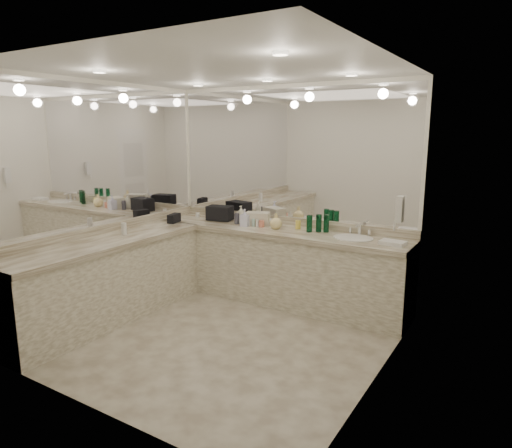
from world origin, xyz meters
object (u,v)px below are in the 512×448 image
Objects in this scene: soap_bottle_c at (276,221)px; sink at (353,239)px; wall_phone at (400,209)px; black_toiletry_bag at (220,214)px; soap_bottle_a at (241,214)px; soap_bottle_b at (245,218)px; cream_cosmetic_case at (258,218)px; hand_towel at (393,243)px.

sink is at bearing 0.82° from soap_bottle_c.
black_toiletry_bag is (-2.45, 0.56, -0.36)m from wall_phone.
soap_bottle_a reaches higher than soap_bottle_b.
black_toiletry_bag is 1.11× the size of cream_cosmetic_case.
hand_towel is 1.14× the size of soap_bottle_a.
soap_bottle_a is at bearing 170.91° from soap_bottle_c.
cream_cosmetic_case is (-1.87, 0.58, -0.37)m from wall_phone.
soap_bottle_a reaches higher than sink.
soap_bottle_c is at bearing -4.86° from black_toiletry_bag.
soap_bottle_b is (-0.09, -0.16, 0.02)m from cream_cosmetic_case.
soap_bottle_b is (0.16, -0.16, -0.00)m from soap_bottle_a.
soap_bottle_a is 1.02× the size of soap_bottle_b.
soap_bottle_a is at bearing 164.83° from wall_phone.
cream_cosmetic_case is 1.34× the size of soap_bottle_b.
soap_bottle_b is at bearing -176.56° from sink.
wall_phone reaches higher than hand_towel.
black_toiletry_bag is at bearing 178.10° from sink.
soap_bottle_a is (-0.25, -0.00, 0.03)m from cream_cosmetic_case.
soap_bottle_b is at bearing -179.58° from hand_towel.
soap_bottle_b is at bearing -45.10° from soap_bottle_a.
soap_bottle_a reaches higher than cream_cosmetic_case.
soap_bottle_a is at bearing 175.81° from hand_towel.
black_toiletry_bag is at bearing 167.08° from wall_phone.
cream_cosmetic_case is 1.31× the size of soap_bottle_a.
sink is 1.75× the size of hand_towel.
soap_bottle_c is at bearing -9.09° from soap_bottle_a.
soap_bottle_b reaches higher than cream_cosmetic_case.
soap_bottle_a is at bearing 134.90° from soap_bottle_b.
soap_bottle_b reaches higher than hand_towel.
black_toiletry_bag is 2.29m from hand_towel.
wall_phone is 2.04m from soap_bottle_b.
black_toiletry_bag is 0.32m from soap_bottle_a.
soap_bottle_b is at bearing -170.35° from soap_bottle_c.
cream_cosmetic_case reaches higher than hand_towel.
hand_towel is (0.45, -0.07, 0.03)m from sink.
black_toiletry_bag is 1.45× the size of soap_bottle_a.
soap_bottle_a is at bearing 177.15° from sink.
soap_bottle_a is at bearing 2.52° from black_toiletry_bag.
soap_bottle_b reaches higher than soap_bottle_c.
sink is 1.84m from black_toiletry_bag.
soap_bottle_b is at bearing -16.56° from black_toiletry_bag.
cream_cosmetic_case is at bearing 162.86° from wall_phone.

